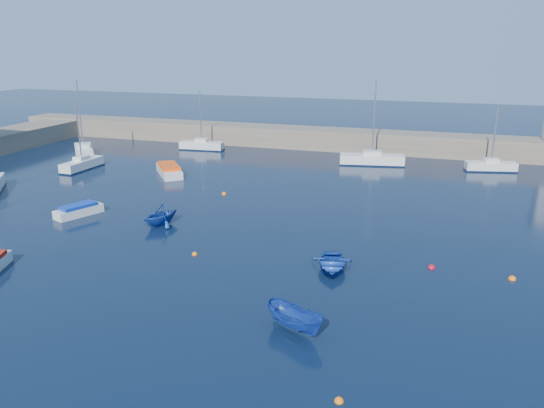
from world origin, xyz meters
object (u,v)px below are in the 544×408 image
(dinghy_left, at_px, (160,215))
(dinghy_right, at_px, (295,319))
(motorboat_1, at_px, (79,210))
(sailboat_6, at_px, (372,159))
(motorboat_2, at_px, (169,170))
(sailboat_7, at_px, (491,166))
(sailboat_4, at_px, (84,151))
(sailboat_3, at_px, (82,164))
(dinghy_center, at_px, (332,264))
(sailboat_5, at_px, (202,145))

(dinghy_left, bearing_deg, dinghy_right, -16.83)
(motorboat_1, relative_size, dinghy_left, 1.29)
(sailboat_6, distance_m, motorboat_2, 23.29)
(sailboat_7, xyz_separation_m, motorboat_1, (-33.47, -27.33, -0.12))
(sailboat_6, bearing_deg, sailboat_4, 89.88)
(sailboat_3, xyz_separation_m, sailboat_4, (-4.45, 6.26, 0.03))
(sailboat_6, height_order, motorboat_2, sailboat_6)
(sailboat_3, height_order, dinghy_left, sailboat_3)
(motorboat_2, bearing_deg, dinghy_center, -79.58)
(sailboat_4, relative_size, motorboat_2, 1.68)
(sailboat_6, height_order, dinghy_left, sailboat_6)
(motorboat_1, bearing_deg, sailboat_4, 148.18)
(sailboat_5, xyz_separation_m, sailboat_6, (22.71, -1.98, 0.04))
(sailboat_5, relative_size, sailboat_6, 0.81)
(sailboat_4, height_order, sailboat_6, sailboat_6)
(sailboat_3, relative_size, dinghy_left, 2.41)
(sailboat_3, bearing_deg, dinghy_left, -36.23)
(motorboat_1, bearing_deg, sailboat_6, 74.76)
(sailboat_4, relative_size, sailboat_6, 0.97)
(sailboat_4, bearing_deg, dinghy_right, -80.72)
(sailboat_7, relative_size, dinghy_center, 1.94)
(sailboat_4, bearing_deg, sailboat_5, -5.70)
(motorboat_1, height_order, motorboat_2, motorboat_2)
(sailboat_5, bearing_deg, dinghy_left, -165.90)
(sailboat_4, bearing_deg, motorboat_1, -93.36)
(sailboat_5, height_order, dinghy_right, sailboat_5)
(sailboat_7, bearing_deg, sailboat_5, 75.22)
(sailboat_3, xyz_separation_m, sailboat_5, (7.94, 14.45, 0.00))
(sailboat_4, xyz_separation_m, motorboat_2, (15.00, -5.56, -0.09))
(sailboat_5, xyz_separation_m, motorboat_1, (2.23, -28.50, -0.16))
(dinghy_right, bearing_deg, sailboat_4, 74.87)
(sailboat_4, bearing_deg, sailboat_3, -93.70)
(sailboat_3, relative_size, sailboat_6, 0.80)
(sailboat_3, bearing_deg, motorboat_1, -52.00)
(sailboat_7, bearing_deg, dinghy_right, 150.87)
(dinghy_left, bearing_deg, dinghy_center, 7.02)
(sailboat_5, xyz_separation_m, dinghy_left, (9.88, -28.53, 0.24))
(sailboat_3, bearing_deg, motorboat_2, 5.89)
(motorboat_1, distance_m, motorboat_2, 14.76)
(sailboat_3, height_order, motorboat_1, sailboat_3)
(sailboat_5, distance_m, motorboat_1, 28.59)
(sailboat_6, bearing_deg, sailboat_5, 74.88)
(dinghy_right, bearing_deg, motorboat_2, 65.19)
(sailboat_5, height_order, sailboat_6, sailboat_6)
(sailboat_5, relative_size, sailboat_7, 1.07)
(dinghy_center, bearing_deg, motorboat_1, 157.43)
(sailboat_6, distance_m, dinghy_left, 29.49)
(dinghy_left, relative_size, dinghy_right, 0.92)
(sailboat_3, xyz_separation_m, dinghy_center, (32.34, -18.37, -0.21))
(dinghy_center, bearing_deg, dinghy_left, 151.99)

